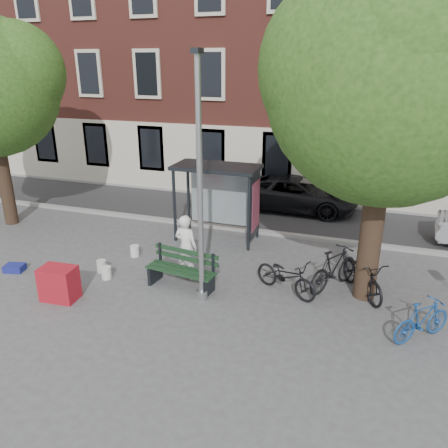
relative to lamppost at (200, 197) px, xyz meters
name	(u,v)px	position (x,y,z in m)	size (l,w,h in m)	color
ground	(202,299)	(0.00, 0.00, -2.78)	(90.00, 90.00, 0.00)	#4C4C4F
road	(265,215)	(0.00, 7.00, -2.78)	(40.00, 4.00, 0.01)	#28282B
curb_near	(252,231)	(0.00, 5.00, -2.72)	(40.00, 0.25, 0.12)	gray
curb_far	(276,200)	(0.00, 9.00, -2.72)	(40.00, 0.25, 0.12)	gray
building_row	(300,35)	(0.00, 13.00, 4.22)	(30.00, 8.00, 14.00)	brown
lamppost	(200,197)	(0.00, 0.00, 0.00)	(0.28, 0.35, 6.11)	#9EA0A3
tree_right	(392,72)	(4.01, 1.38, 2.83)	(5.76, 5.60, 8.20)	black
bus_shelter	(229,186)	(-0.61, 4.11, -0.87)	(2.85, 1.45, 2.62)	#1E2328
painter	(186,247)	(-0.86, 1.00, -1.84)	(0.69, 0.45, 1.89)	white
bench	(182,271)	(-0.75, 0.44, -2.32)	(2.04, 0.90, 1.01)	#1E2328
bike_a	(286,276)	(2.00, 1.01, -2.28)	(0.67, 1.91, 1.01)	black
bike_b	(422,320)	(5.25, -0.09, -2.30)	(0.46, 1.62, 0.97)	navy
bike_c	(363,276)	(3.93, 1.61, -2.25)	(0.71, 2.03, 1.07)	black
bike_d	(334,269)	(3.17, 1.67, -2.19)	(0.55, 1.96, 1.18)	black
car_dark	(296,194)	(1.03, 8.07, -2.09)	(2.31, 5.01, 1.39)	black
red_stand	(59,283)	(-3.50, -1.18, -2.33)	(0.90, 0.60, 0.90)	#A61622
blue_crate	(15,268)	(-5.85, -0.26, -2.68)	(0.55, 0.40, 0.20)	navy
bucket_a	(106,273)	(-3.01, 0.20, -2.60)	(0.28, 0.28, 0.36)	white
bucket_b	(102,266)	(-3.38, 0.52, -2.60)	(0.28, 0.28, 0.36)	silver
bucket_c	(135,251)	(-3.00, 1.81, -2.60)	(0.28, 0.28, 0.36)	silver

